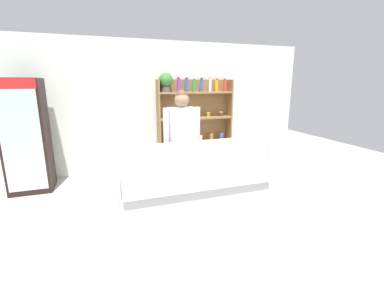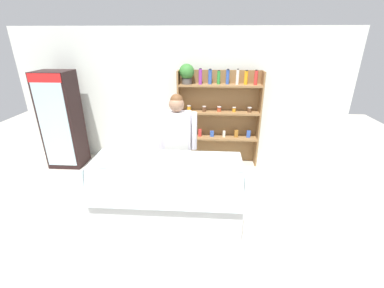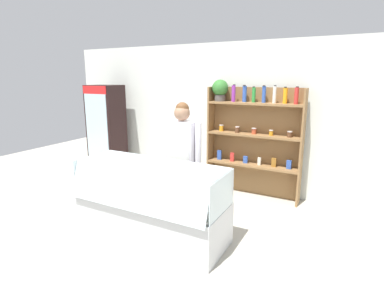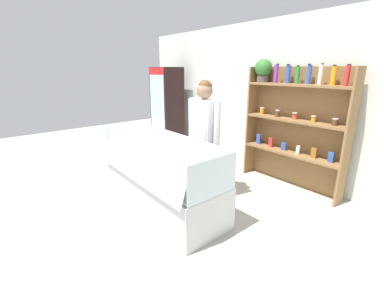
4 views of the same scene
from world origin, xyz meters
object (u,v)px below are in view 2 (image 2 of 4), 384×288
(deli_display_case, at_px, (168,205))
(shop_clerk, at_px, (177,139))
(shelving_unit, at_px, (214,109))
(drinks_fridge, at_px, (62,120))

(deli_display_case, xyz_separation_m, shop_clerk, (0.07, 0.71, 0.72))
(shop_clerk, bearing_deg, deli_display_case, -95.38)
(shelving_unit, bearing_deg, drinks_fridge, -174.30)
(shelving_unit, xyz_separation_m, deli_display_case, (-0.66, -2.04, -0.86))
(drinks_fridge, xyz_separation_m, shelving_unit, (3.04, 0.30, 0.21))
(deli_display_case, height_order, shop_clerk, shop_clerk)
(drinks_fridge, xyz_separation_m, deli_display_case, (2.38, -1.74, -0.65))
(shop_clerk, bearing_deg, shelving_unit, 65.91)
(shelving_unit, bearing_deg, shop_clerk, -114.09)
(drinks_fridge, relative_size, shelving_unit, 0.94)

